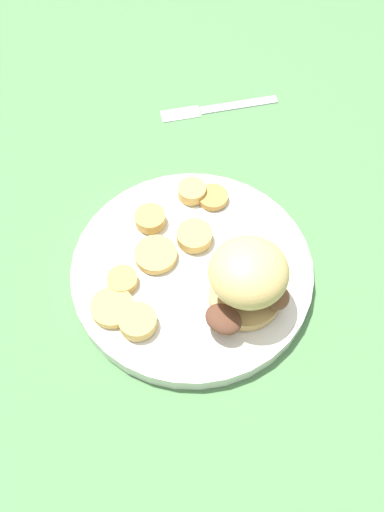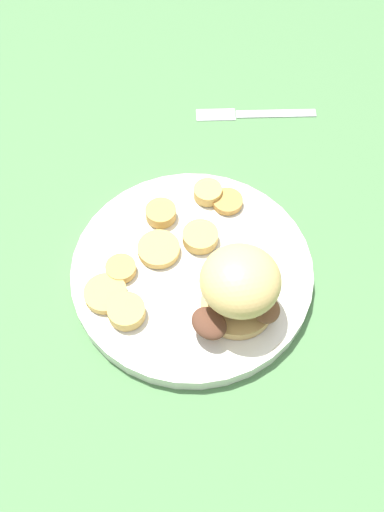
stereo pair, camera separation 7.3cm
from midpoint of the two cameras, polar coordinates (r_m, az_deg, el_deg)
name	(u,v)px [view 1 (the left image)]	position (r m, az deg, el deg)	size (l,w,h in m)	color
ground_plane	(192,276)	(0.77, -2.70, -2.12)	(4.00, 4.00, 0.00)	#4C7A47
dinner_plate	(192,271)	(0.76, -2.74, -1.64)	(0.30, 0.30, 0.02)	white
sandwich	(247,279)	(0.68, 2.28, -2.44)	(0.11, 0.13, 0.10)	tan
potato_round_0	(192,191)	(0.81, -2.59, 5.99)	(0.04, 0.04, 0.02)	tan
potato_round_1	(150,219)	(0.78, -6.66, 3.35)	(0.04, 0.04, 0.02)	tan
potato_round_2	(112,307)	(0.73, -10.46, -5.08)	(0.05, 0.05, 0.01)	tan
potato_round_3	(156,255)	(0.75, -6.22, -0.09)	(0.05, 0.05, 0.01)	tan
potato_round_4	(213,197)	(0.80, -0.57, 5.43)	(0.04, 0.04, 0.01)	#BC8942
potato_round_5	(194,236)	(0.76, -2.49, 1.71)	(0.05, 0.05, 0.02)	tan
potato_round_6	(138,322)	(0.71, -8.14, -6.45)	(0.05, 0.05, 0.02)	tan
potato_round_7	(122,280)	(0.74, -9.45, -2.51)	(0.04, 0.04, 0.01)	tan
fork	(218,108)	(0.95, 0.25, 13.80)	(0.18, 0.05, 0.00)	silver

